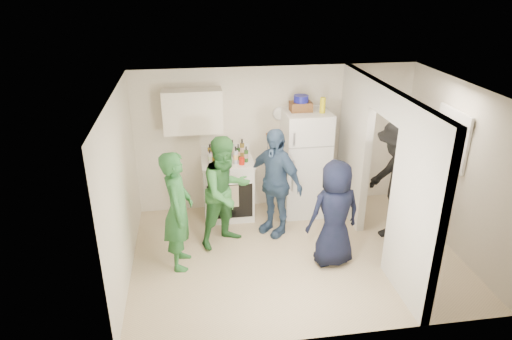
# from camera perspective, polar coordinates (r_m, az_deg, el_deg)

# --- Properties ---
(floor) EXTENTS (4.80, 4.80, 0.00)m
(floor) POSITION_cam_1_polar(r_m,az_deg,el_deg) (7.00, 4.94, -10.47)
(floor) COLOR #C6B48B
(floor) RESTS_ON ground
(wall_back) EXTENTS (4.80, 0.00, 4.80)m
(wall_back) POSITION_cam_1_polar(r_m,az_deg,el_deg) (7.92, 2.47, 3.96)
(wall_back) COLOR silver
(wall_back) RESTS_ON floor
(wall_front) EXTENTS (4.80, 0.00, 4.80)m
(wall_front) POSITION_cam_1_polar(r_m,az_deg,el_deg) (4.96, 9.93, -9.30)
(wall_front) COLOR silver
(wall_front) RESTS_ON floor
(wall_left) EXTENTS (0.00, 3.40, 3.40)m
(wall_left) POSITION_cam_1_polar(r_m,az_deg,el_deg) (6.30, -16.45, -2.45)
(wall_left) COLOR silver
(wall_left) RESTS_ON floor
(wall_right) EXTENTS (0.00, 3.40, 3.40)m
(wall_right) POSITION_cam_1_polar(r_m,az_deg,el_deg) (7.31, 23.93, 0.12)
(wall_right) COLOR silver
(wall_right) RESTS_ON floor
(ceiling) EXTENTS (4.80, 4.80, 0.00)m
(ceiling) POSITION_cam_1_polar(r_m,az_deg,el_deg) (5.97, 5.78, 9.82)
(ceiling) COLOR white
(ceiling) RESTS_ON wall_back
(partition_pier_back) EXTENTS (0.12, 1.20, 2.50)m
(partition_pier_back) POSITION_cam_1_polar(r_m,az_deg,el_deg) (7.70, 12.14, 2.83)
(partition_pier_back) COLOR silver
(partition_pier_back) RESTS_ON floor
(partition_pier_front) EXTENTS (0.12, 1.20, 2.50)m
(partition_pier_front) POSITION_cam_1_polar(r_m,az_deg,el_deg) (5.88, 19.37, -4.80)
(partition_pier_front) COLOR silver
(partition_pier_front) RESTS_ON floor
(partition_header) EXTENTS (0.12, 1.00, 0.40)m
(partition_header) POSITION_cam_1_polar(r_m,az_deg,el_deg) (6.42, 16.26, 8.12)
(partition_header) COLOR silver
(partition_header) RESTS_ON partition_pier_back
(stove) EXTENTS (0.86, 0.71, 1.02)m
(stove) POSITION_cam_1_polar(r_m,az_deg,el_deg) (7.80, -3.52, -2.30)
(stove) COLOR white
(stove) RESTS_ON floor
(upper_cabinet) EXTENTS (0.95, 0.34, 0.70)m
(upper_cabinet) POSITION_cam_1_polar(r_m,az_deg,el_deg) (7.44, -7.92, 7.28)
(upper_cabinet) COLOR silver
(upper_cabinet) RESTS_ON wall_back
(fridge) EXTENTS (0.75, 0.73, 1.82)m
(fridge) POSITION_cam_1_polar(r_m,az_deg,el_deg) (7.81, 6.14, 0.87)
(fridge) COLOR silver
(fridge) RESTS_ON floor
(wicker_basket) EXTENTS (0.35, 0.25, 0.15)m
(wicker_basket) POSITION_cam_1_polar(r_m,az_deg,el_deg) (7.51, 5.62, 7.91)
(wicker_basket) COLOR brown
(wicker_basket) RESTS_ON fridge
(blue_bowl) EXTENTS (0.24, 0.24, 0.11)m
(blue_bowl) POSITION_cam_1_polar(r_m,az_deg,el_deg) (7.48, 5.66, 8.86)
(blue_bowl) COLOR navy
(blue_bowl) RESTS_ON wicker_basket
(yellow_cup_stack_top) EXTENTS (0.09, 0.09, 0.25)m
(yellow_cup_stack_top) POSITION_cam_1_polar(r_m,az_deg,el_deg) (7.44, 8.33, 8.02)
(yellow_cup_stack_top) COLOR yellow
(yellow_cup_stack_top) RESTS_ON fridge
(wall_clock) EXTENTS (0.22, 0.02, 0.22)m
(wall_clock) POSITION_cam_1_polar(r_m,az_deg,el_deg) (7.78, 2.92, 7.05)
(wall_clock) COLOR white
(wall_clock) RESTS_ON wall_back
(spice_shelf) EXTENTS (0.35, 0.08, 0.03)m
(spice_shelf) POSITION_cam_1_polar(r_m,az_deg,el_deg) (7.85, 2.56, 4.53)
(spice_shelf) COLOR olive
(spice_shelf) RESTS_ON wall_back
(nook_window) EXTENTS (0.03, 0.70, 0.80)m
(nook_window) POSITION_cam_1_polar(r_m,az_deg,el_deg) (7.32, 23.52, 3.60)
(nook_window) COLOR black
(nook_window) RESTS_ON wall_right
(nook_window_frame) EXTENTS (0.04, 0.76, 0.86)m
(nook_window_frame) POSITION_cam_1_polar(r_m,az_deg,el_deg) (7.31, 23.42, 3.60)
(nook_window_frame) COLOR white
(nook_window_frame) RESTS_ON wall_right
(nook_valance) EXTENTS (0.04, 0.82, 0.18)m
(nook_valance) POSITION_cam_1_polar(r_m,az_deg,el_deg) (7.20, 23.70, 6.21)
(nook_valance) COLOR white
(nook_valance) RESTS_ON wall_right
(yellow_cup_stack_stove) EXTENTS (0.09, 0.09, 0.25)m
(yellow_cup_stack_stove) POSITION_cam_1_polar(r_m,az_deg,el_deg) (7.33, -4.42, 1.38)
(yellow_cup_stack_stove) COLOR #F0AF14
(yellow_cup_stack_stove) RESTS_ON stove
(red_cup) EXTENTS (0.09, 0.09, 0.12)m
(red_cup) POSITION_cam_1_polar(r_m,az_deg,el_deg) (7.40, -1.80, 1.12)
(red_cup) COLOR #B8190C
(red_cup) RESTS_ON stove
(person_green_left) EXTENTS (0.47, 0.67, 1.75)m
(person_green_left) POSITION_cam_1_polar(r_m,az_deg,el_deg) (6.41, -9.74, -5.05)
(person_green_left) COLOR #2B6C39
(person_green_left) RESTS_ON floor
(person_green_center) EXTENTS (1.07, 1.00, 1.75)m
(person_green_center) POSITION_cam_1_polar(r_m,az_deg,el_deg) (6.86, -3.77, -2.76)
(person_green_center) COLOR #35793F
(person_green_center) RESTS_ON floor
(person_denim) EXTENTS (1.00, 1.07, 1.76)m
(person_denim) POSITION_cam_1_polar(r_m,az_deg,el_deg) (7.13, 2.31, -1.54)
(person_denim) COLOR #354E74
(person_denim) RESTS_ON floor
(person_navy) EXTENTS (0.84, 0.62, 1.58)m
(person_navy) POSITION_cam_1_polar(r_m,az_deg,el_deg) (6.51, 9.79, -5.42)
(person_navy) COLOR black
(person_navy) RESTS_ON floor
(person_nook) EXTENTS (0.88, 1.34, 1.96)m
(person_nook) POSITION_cam_1_polar(r_m,az_deg,el_deg) (7.20, 17.14, -1.54)
(person_nook) COLOR black
(person_nook) RESTS_ON floor
(bottle_a) EXTENTS (0.08, 0.08, 0.26)m
(bottle_a) POSITION_cam_1_polar(r_m,az_deg,el_deg) (7.64, -5.78, 2.32)
(bottle_a) COLOR olive
(bottle_a) RESTS_ON stove
(bottle_b) EXTENTS (0.06, 0.06, 0.24)m
(bottle_b) POSITION_cam_1_polar(r_m,az_deg,el_deg) (7.46, -4.87, 1.76)
(bottle_b) COLOR #154121
(bottle_b) RESTS_ON stove
(bottle_c) EXTENTS (0.07, 0.07, 0.30)m
(bottle_c) POSITION_cam_1_polar(r_m,az_deg,el_deg) (7.66, -4.39, 2.60)
(bottle_c) COLOR #989BA4
(bottle_c) RESTS_ON stove
(bottle_d) EXTENTS (0.07, 0.07, 0.25)m
(bottle_d) POSITION_cam_1_polar(r_m,az_deg,el_deg) (7.48, -3.37, 1.88)
(bottle_d) COLOR #726314
(bottle_d) RESTS_ON stove
(bottle_e) EXTENTS (0.06, 0.06, 0.30)m
(bottle_e) POSITION_cam_1_polar(r_m,az_deg,el_deg) (7.69, -2.96, 2.72)
(bottle_e) COLOR silver
(bottle_e) RESTS_ON stove
(bottle_f) EXTENTS (0.06, 0.06, 0.27)m
(bottle_f) POSITION_cam_1_polar(r_m,az_deg,el_deg) (7.57, -2.23, 2.27)
(bottle_f) COLOR black
(bottle_f) RESTS_ON stove
(bottle_g) EXTENTS (0.08, 0.08, 0.31)m
(bottle_g) POSITION_cam_1_polar(r_m,az_deg,el_deg) (7.70, -1.75, 2.80)
(bottle_g) COLOR olive
(bottle_g) RESTS_ON stove
(bottle_h) EXTENTS (0.07, 0.07, 0.25)m
(bottle_h) POSITION_cam_1_polar(r_m,az_deg,el_deg) (7.43, -5.79, 1.64)
(bottle_h) COLOR silver
(bottle_h) RESTS_ON stove
(bottle_i) EXTENTS (0.06, 0.06, 0.31)m
(bottle_i) POSITION_cam_1_polar(r_m,az_deg,el_deg) (7.61, -3.35, 2.51)
(bottle_i) COLOR brown
(bottle_i) RESTS_ON stove
(bottle_j) EXTENTS (0.07, 0.07, 0.27)m
(bottle_j) POSITION_cam_1_polar(r_m,az_deg,el_deg) (7.48, -1.24, 1.99)
(bottle_j) COLOR #224E1A
(bottle_j) RESTS_ON stove
(bottle_k) EXTENTS (0.06, 0.06, 0.30)m
(bottle_k) POSITION_cam_1_polar(r_m,az_deg,el_deg) (7.55, -5.34, 2.24)
(bottle_k) COLOR olive
(bottle_k) RESTS_ON stove
(bottle_l) EXTENTS (0.08, 0.08, 0.30)m
(bottle_l) POSITION_cam_1_polar(r_m,az_deg,el_deg) (7.40, -2.54, 1.87)
(bottle_l) COLOR #ADAEBE
(bottle_l) RESTS_ON stove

